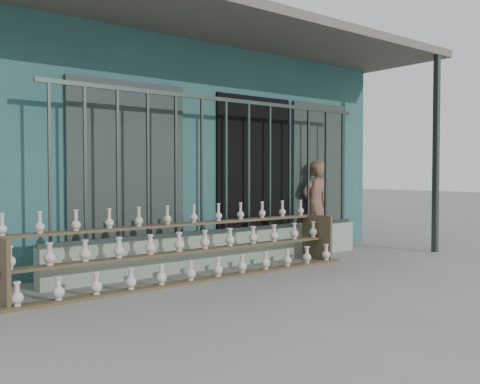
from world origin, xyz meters
TOP-DOWN VIEW (x-y plane):
  - ground at (0.00, 0.00)m, footprint 60.00×60.00m
  - workshop_building at (0.00, 4.23)m, footprint 7.40×6.60m
  - parapet_wall at (0.00, 1.30)m, footprint 5.00×0.20m
  - security_fence at (-0.00, 1.30)m, footprint 5.00×0.04m
  - shelf_rack at (-0.81, 0.89)m, footprint 4.50×0.68m
  - elderly_woman at (2.02, 1.58)m, footprint 0.54×0.37m

SIDE VIEW (x-z plane):
  - ground at x=0.00m, z-range 0.00..0.00m
  - parapet_wall at x=0.00m, z-range 0.00..0.45m
  - shelf_rack at x=-0.81m, z-range -0.07..0.79m
  - elderly_woman at x=2.02m, z-range 0.00..1.45m
  - security_fence at x=0.00m, z-range 0.45..2.25m
  - workshop_building at x=0.00m, z-range 0.02..3.23m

